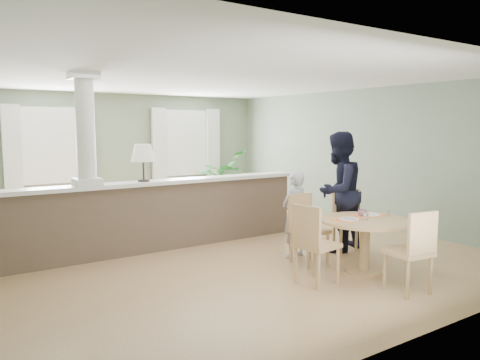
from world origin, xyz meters
TOP-DOWN VIEW (x-y plane):
  - ground at (0.00, 0.00)m, footprint 8.00×8.00m
  - room_shell at (-0.03, 0.63)m, footprint 7.02×8.02m
  - pony_wall at (-0.99, 0.20)m, footprint 5.32×0.38m
  - sofa at (-0.30, 1.98)m, footprint 2.96×1.60m
  - houseplant at (1.99, 2.90)m, footprint 1.65×1.63m
  - dining_table at (1.01, -2.37)m, footprint 1.19×1.19m
  - chair_far_boy at (0.65, -1.60)m, footprint 0.45×0.45m
  - chair_far_man at (1.53, -1.57)m, footprint 0.61×0.61m
  - chair_near at (0.82, -3.26)m, footprint 0.50×0.50m
  - chair_side at (0.08, -2.37)m, footprint 0.51×0.51m
  - child_person at (0.71, -1.29)m, footprint 0.52×0.39m
  - man_person at (1.53, -1.36)m, footprint 1.06×0.91m

SIDE VIEW (x-z plane):
  - ground at x=0.00m, z-range 0.00..0.00m
  - sofa at x=-0.30m, z-range 0.00..0.82m
  - chair_far_boy at x=0.65m, z-range 0.05..1.04m
  - chair_far_man at x=1.53m, z-range 0.05..1.04m
  - chair_near at x=0.82m, z-range 0.05..1.04m
  - chair_side at x=0.08m, z-range 0.05..1.05m
  - dining_table at x=1.01m, z-range 0.17..0.98m
  - child_person at x=0.71m, z-range 0.00..1.30m
  - houseplant at x=1.99m, z-range 0.00..1.39m
  - pony_wall at x=-0.99m, z-range -0.64..2.06m
  - man_person at x=1.53m, z-range 0.00..1.87m
  - room_shell at x=-0.03m, z-range 0.46..3.17m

